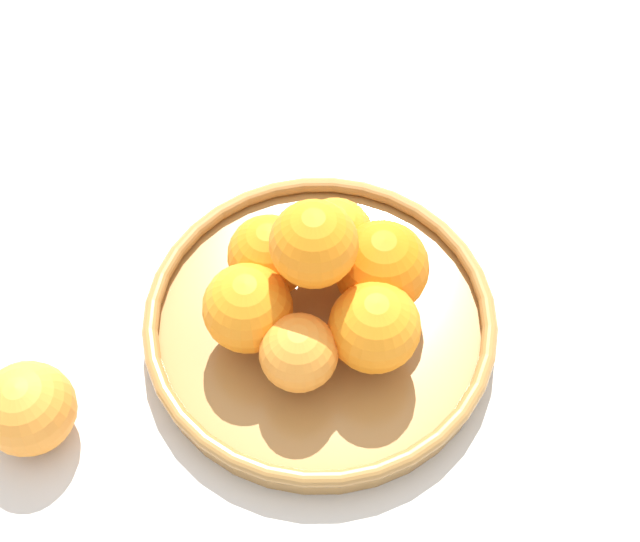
% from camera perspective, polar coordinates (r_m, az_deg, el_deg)
% --- Properties ---
extents(ground_plane, '(4.00, 4.00, 0.00)m').
position_cam_1_polar(ground_plane, '(0.83, 0.00, -3.91)').
color(ground_plane, beige).
extents(fruit_bowl, '(0.32, 0.32, 0.04)m').
position_cam_1_polar(fruit_bowl, '(0.82, 0.00, -3.29)').
color(fruit_bowl, '#A57238').
rests_on(fruit_bowl, ground_plane).
extents(orange_pile, '(0.19, 0.19, 0.14)m').
position_cam_1_polar(orange_pile, '(0.76, 0.06, -0.81)').
color(orange_pile, orange).
rests_on(orange_pile, fruit_bowl).
extents(stray_orange, '(0.08, 0.08, 0.08)m').
position_cam_1_polar(stray_orange, '(0.79, -18.17, -8.36)').
color(stray_orange, orange).
rests_on(stray_orange, ground_plane).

